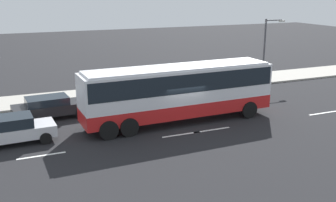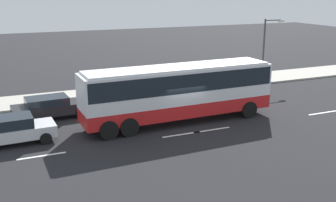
% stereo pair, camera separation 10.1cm
% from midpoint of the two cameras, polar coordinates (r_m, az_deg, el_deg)
% --- Properties ---
extents(ground_plane, '(120.00, 120.00, 0.00)m').
position_cam_midpoint_polar(ground_plane, '(24.97, 1.84, -3.23)').
color(ground_plane, black).
extents(sidewalk_curb, '(80.00, 4.00, 0.15)m').
position_cam_midpoint_polar(sidewalk_curb, '(32.72, -4.56, 1.46)').
color(sidewalk_curb, '#A8A399').
rests_on(sidewalk_curb, ground_plane).
extents(lane_centreline, '(31.41, 0.16, 0.01)m').
position_cam_midpoint_polar(lane_centreline, '(21.77, -8.34, -6.30)').
color(lane_centreline, white).
rests_on(lane_centreline, ground_plane).
extents(coach_bus, '(12.27, 2.91, 3.56)m').
position_cam_midpoint_polar(coach_bus, '(24.70, 1.68, 1.88)').
color(coach_bus, red).
rests_on(coach_bus, ground_plane).
extents(car_black_sedan, '(4.83, 2.22, 1.44)m').
position_cam_midpoint_polar(car_black_sedan, '(26.85, -16.43, -0.79)').
color(car_black_sedan, black).
rests_on(car_black_sedan, ground_plane).
extents(car_silver_hatch, '(4.39, 2.06, 1.53)m').
position_cam_midpoint_polar(car_silver_hatch, '(23.15, -21.20, -3.78)').
color(car_silver_hatch, silver).
rests_on(car_silver_hatch, ground_plane).
extents(pedestrian_near_curb, '(0.32, 0.32, 1.76)m').
position_cam_midpoint_polar(pedestrian_near_curb, '(31.83, -9.28, 2.92)').
color(pedestrian_near_curb, black).
rests_on(pedestrian_near_curb, sidewalk_curb).
extents(street_lamp, '(1.99, 0.24, 5.50)m').
position_cam_midpoint_polar(street_lamp, '(36.24, 14.04, 7.82)').
color(street_lamp, '#47474C').
rests_on(street_lamp, sidewalk_curb).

